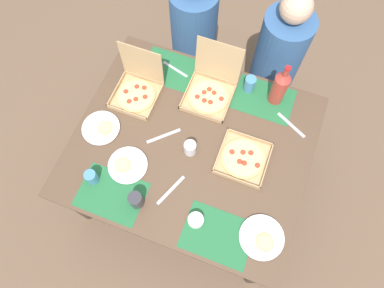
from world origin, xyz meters
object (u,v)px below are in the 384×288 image
object	(u,v)px
diner_right_seat	(274,66)
cup_spare	(190,148)
pizza_box_corner_right	(137,89)
cup_dark	(250,84)
plate_near_left	(262,238)
cup_clear_left	(92,177)
cup_clear_right	(136,200)
plate_far_right	(101,128)
diner_left_seat	(194,42)
plate_far_left	(127,165)
condiment_bowl	(196,220)
pizza_box_edge_far	(210,89)
soda_bottle	(280,87)
pizza_box_corner_left	(243,158)

from	to	relation	value
diner_right_seat	cup_spare	bearing A→B (deg)	-108.68
pizza_box_corner_right	cup_dark	size ratio (longest dim) A/B	2.79
plate_near_left	cup_clear_left	xyz separation A→B (m)	(-0.96, -0.03, 0.04)
cup_clear_right	diner_right_seat	xyz separation A→B (m)	(0.46, 1.27, -0.25)
diner_right_seat	plate_near_left	bearing A→B (deg)	-79.72
plate_far_right	cup_clear_left	xyz separation A→B (m)	(0.10, -0.30, 0.04)
pizza_box_corner_right	diner_left_seat	world-z (taller)	diner_left_seat
plate_far_left	diner_left_seat	size ratio (longest dim) A/B	0.19
cup_clear_right	condiment_bowl	world-z (taller)	cup_clear_right
plate_far_right	diner_right_seat	bearing A→B (deg)	48.29
pizza_box_edge_far	cup_clear_right	bearing A→B (deg)	-100.02
soda_bottle	diner_left_seat	world-z (taller)	diner_left_seat
diner_left_seat	pizza_box_corner_left	bearing A→B (deg)	-53.72
plate_near_left	pizza_box_corner_left	bearing A→B (deg)	120.22
soda_bottle	diner_left_seat	distance (m)	0.84
cup_dark	cup_clear_left	world-z (taller)	cup_dark
diner_left_seat	plate_near_left	bearing A→B (deg)	-55.54
pizza_box_corner_right	condiment_bowl	xyz separation A→B (m)	(0.61, -0.61, -0.02)
plate_near_left	cup_dark	bearing A→B (deg)	111.44
plate_far_left	condiment_bowl	world-z (taller)	condiment_bowl
plate_far_right	diner_right_seat	distance (m)	1.28
plate_far_left	cup_clear_right	size ratio (longest dim) A/B	2.07
soda_bottle	diner_right_seat	size ratio (longest dim) A/B	0.27
pizza_box_edge_far	soda_bottle	world-z (taller)	soda_bottle
plate_far_left	cup_clear_right	distance (m)	0.22
plate_far_right	pizza_box_corner_right	bearing A→B (deg)	71.31
soda_bottle	condiment_bowl	xyz separation A→B (m)	(-0.19, -0.87, -0.11)
pizza_box_edge_far	plate_near_left	xyz separation A→B (m)	(0.54, -0.72, -0.04)
pizza_box_corner_left	soda_bottle	distance (m)	0.47
pizza_box_corner_left	plate_far_right	distance (m)	0.84
cup_spare	diner_right_seat	size ratio (longest dim) A/B	0.08
condiment_bowl	soda_bottle	bearing A→B (deg)	77.47
plate_far_left	soda_bottle	xyz separation A→B (m)	(0.66, 0.71, 0.12)
diner_left_seat	cup_dark	bearing A→B (deg)	-36.56
pizza_box_corner_left	cup_spare	world-z (taller)	cup_spare
cup_spare	cup_dark	xyz separation A→B (m)	(0.19, 0.52, 0.01)
pizza_box_edge_far	plate_far_right	bearing A→B (deg)	-138.65
plate_far_right	condiment_bowl	size ratio (longest dim) A/B	2.66
plate_far_left	plate_near_left	distance (m)	0.83
pizza_box_corner_right	condiment_bowl	size ratio (longest dim) A/B	3.60
plate_far_right	cup_dark	world-z (taller)	cup_dark
cup_dark	diner_left_seat	world-z (taller)	diner_left_seat
pizza_box_edge_far	plate_near_left	size ratio (longest dim) A/B	1.35
pizza_box_corner_left	diner_right_seat	bearing A→B (deg)	89.79
pizza_box_edge_far	cup_spare	world-z (taller)	pizza_box_edge_far
pizza_box_corner_left	plate_far_right	bearing A→B (deg)	-172.36
pizza_box_corner_left	plate_near_left	distance (m)	0.44
pizza_box_edge_far	diner_right_seat	xyz separation A→B (m)	(0.32, 0.49, -0.24)
plate_far_left	condiment_bowl	bearing A→B (deg)	-18.12
pizza_box_edge_far	plate_far_left	world-z (taller)	pizza_box_edge_far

